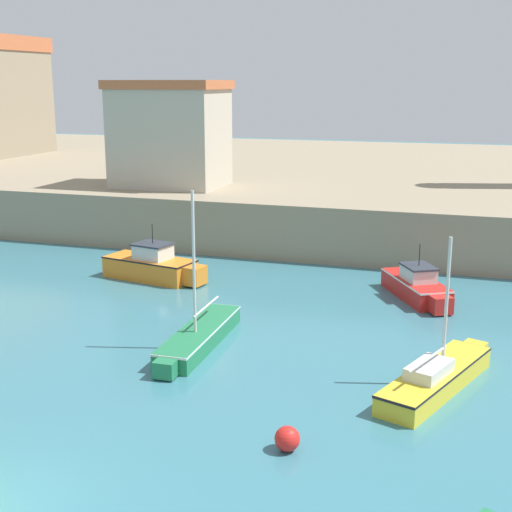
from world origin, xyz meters
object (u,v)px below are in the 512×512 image
object	(u,v)px
mooring_buoy	(287,439)
motorboat_red_7	(417,286)
sailboat_green_4	(198,336)
harbor_shed_near_wharf	(170,133)
motorboat_orange_0	(153,266)
sailboat_yellow_2	(437,376)

from	to	relation	value
mooring_buoy	motorboat_red_7	bearing A→B (deg)	82.74
sailboat_green_4	harbor_shed_near_wharf	world-z (taller)	harbor_shed_near_wharf
sailboat_green_4	motorboat_orange_0	bearing A→B (deg)	125.77
motorboat_orange_0	motorboat_red_7	size ratio (longest dim) A/B	1.11
sailboat_yellow_2	motorboat_orange_0	bearing A→B (deg)	147.75
sailboat_yellow_2	harbor_shed_near_wharf	xyz separation A→B (m)	(-16.61, 17.93, 5.49)
motorboat_orange_0	motorboat_red_7	distance (m)	11.79
mooring_buoy	harbor_shed_near_wharf	world-z (taller)	harbor_shed_near_wharf
sailboat_green_4	harbor_shed_near_wharf	distance (m)	19.71
motorboat_red_7	harbor_shed_near_wharf	distance (m)	18.39
sailboat_green_4	motorboat_red_7	xyz separation A→B (m)	(6.55, 7.93, 0.17)
sailboat_yellow_2	motorboat_red_7	xyz separation A→B (m)	(-1.45, 9.01, 0.13)
sailboat_yellow_2	sailboat_green_4	size ratio (longest dim) A/B	0.99
motorboat_orange_0	motorboat_red_7	world-z (taller)	motorboat_orange_0
motorboat_orange_0	mooring_buoy	bearing A→B (deg)	-52.79
motorboat_red_7	motorboat_orange_0	bearing A→B (deg)	-176.72
sailboat_yellow_2	mooring_buoy	bearing A→B (deg)	-123.56
harbor_shed_near_wharf	motorboat_red_7	bearing A→B (deg)	-30.48
sailboat_yellow_2	mooring_buoy	distance (m)	5.81
motorboat_orange_0	sailboat_green_4	size ratio (longest dim) A/B	0.86
sailboat_yellow_2	motorboat_red_7	bearing A→B (deg)	99.12
harbor_shed_near_wharf	sailboat_green_4	bearing A→B (deg)	-62.92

